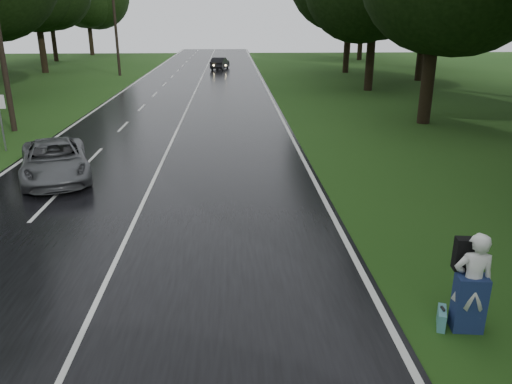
# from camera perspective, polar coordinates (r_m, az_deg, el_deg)

# --- Properties ---
(road) EXTENTS (12.00, 140.00, 0.04)m
(road) POSITION_cam_1_polar(r_m,az_deg,el_deg) (27.33, -8.88, 7.48)
(road) COLOR black
(road) RESTS_ON ground
(lane_center) EXTENTS (0.12, 140.00, 0.01)m
(lane_center) POSITION_cam_1_polar(r_m,az_deg,el_deg) (27.32, -8.88, 7.54)
(lane_center) COLOR silver
(lane_center) RESTS_ON road
(grey_car) EXTENTS (3.75, 5.37, 1.36)m
(grey_car) POSITION_cam_1_polar(r_m,az_deg,el_deg) (19.30, -22.22, 3.40)
(grey_car) COLOR #4F5255
(grey_car) RESTS_ON road
(far_car) EXTENTS (2.20, 4.21, 1.32)m
(far_car) POSITION_cam_1_polar(r_m,az_deg,el_deg) (58.21, -4.18, 14.60)
(far_car) COLOR black
(far_car) RESTS_ON road
(hitchhiker) EXTENTS (0.78, 0.72, 1.99)m
(hitchhiker) POSITION_cam_1_polar(r_m,az_deg,el_deg) (10.08, 23.58, -9.86)
(hitchhiker) COLOR silver
(hitchhiker) RESTS_ON ground
(suitcase) EXTENTS (0.32, 0.52, 0.36)m
(suitcase) POSITION_cam_1_polar(r_m,az_deg,el_deg) (10.34, 20.62, -13.45)
(suitcase) COLOR teal
(suitcase) RESTS_ON ground
(utility_pole_mid) EXTENTS (1.80, 0.28, 9.80)m
(utility_pole_mid) POSITION_cam_1_polar(r_m,az_deg,el_deg) (28.93, -26.09, 6.36)
(utility_pole_mid) COLOR black
(utility_pole_mid) RESTS_ON ground
(utility_pole_far) EXTENTS (1.80, 0.28, 10.55)m
(utility_pole_far) POSITION_cam_1_polar(r_m,az_deg,el_deg) (53.85, -15.43, 12.84)
(utility_pole_far) COLOR black
(utility_pole_far) RESTS_ON ground
(road_sign_b) EXTENTS (0.59, 0.10, 2.47)m
(road_sign_b) POSITION_cam_1_polar(r_m,az_deg,el_deg) (24.70, -26.88, 4.27)
(road_sign_b) COLOR white
(road_sign_b) RESTS_ON ground
(tree_left_f) EXTENTS (10.47, 10.47, 16.36)m
(tree_left_f) POSITION_cam_1_polar(r_m,az_deg,el_deg) (59.27, -23.11, 12.55)
(tree_left_f) COLOR black
(tree_left_f) RESTS_ON ground
(tree_right_d) EXTENTS (9.09, 9.09, 14.21)m
(tree_right_d) POSITION_cam_1_polar(r_m,az_deg,el_deg) (29.57, 18.70, 7.56)
(tree_right_d) COLOR black
(tree_right_d) RESTS_ON ground
(tree_right_e) EXTENTS (9.13, 9.13, 14.27)m
(tree_right_e) POSITION_cam_1_polar(r_m,az_deg,el_deg) (42.13, 12.78, 11.38)
(tree_right_e) COLOR black
(tree_right_e) RESTS_ON ground
(tree_right_f) EXTENTS (10.60, 10.60, 16.57)m
(tree_right_f) POSITION_cam_1_polar(r_m,az_deg,el_deg) (55.77, 10.26, 13.42)
(tree_right_f) COLOR black
(tree_right_f) RESTS_ON ground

